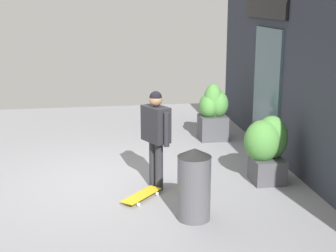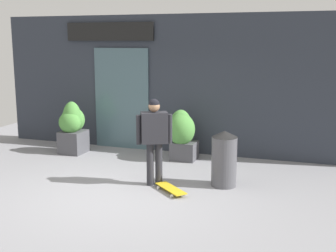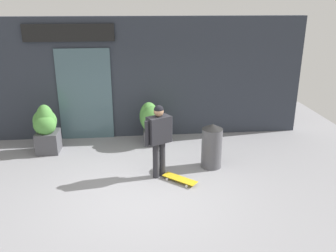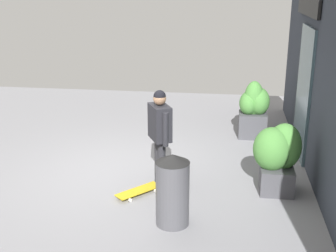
% 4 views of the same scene
% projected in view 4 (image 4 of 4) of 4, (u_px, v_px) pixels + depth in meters
% --- Properties ---
extents(ground_plane, '(12.00, 12.00, 0.00)m').
position_uv_depth(ground_plane, '(131.00, 172.00, 7.79)').
color(ground_plane, gray).
extents(building_facade, '(8.98, 0.31, 3.20)m').
position_uv_depth(building_facade, '(328.00, 89.00, 6.91)').
color(building_facade, '#2D333D').
rests_on(building_facade, ground_plane).
extents(skateboarder, '(0.59, 0.45, 1.59)m').
position_uv_depth(skateboarder, '(160.00, 128.00, 7.03)').
color(skateboarder, '#28282D').
rests_on(skateboarder, ground_plane).
extents(skateboard, '(0.72, 0.67, 0.08)m').
position_uv_depth(skateboard, '(139.00, 191.00, 6.96)').
color(skateboard, gold).
rests_on(skateboard, ground_plane).
extents(planter_box_left, '(0.63, 0.76, 1.10)m').
position_uv_depth(planter_box_left, '(277.00, 154.00, 6.95)').
color(planter_box_left, '#47474C').
rests_on(planter_box_left, ground_plane).
extents(planter_box_right, '(0.61, 0.64, 1.22)m').
position_uv_depth(planter_box_right, '(254.00, 108.00, 9.43)').
color(planter_box_right, '#47474C').
rests_on(planter_box_right, ground_plane).
extents(trash_bin, '(0.47, 0.47, 1.03)m').
position_uv_depth(trash_bin, '(173.00, 190.00, 5.98)').
color(trash_bin, '#4C4C51').
rests_on(trash_bin, ground_plane).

